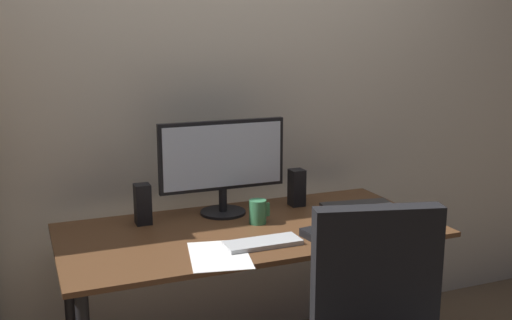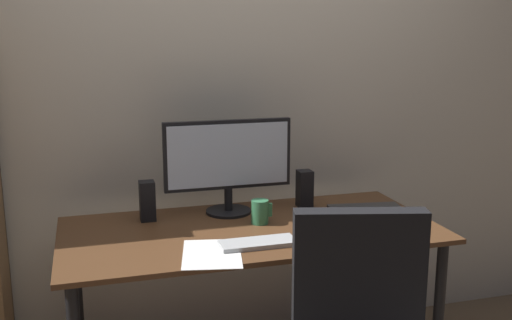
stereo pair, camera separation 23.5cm
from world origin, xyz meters
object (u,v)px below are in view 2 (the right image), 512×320
object	(u,v)px
coffee_mug	(260,212)
desk	(251,247)
speaker_right	(305,189)
monitor	(228,160)
laptop	(369,213)
mouse	(310,236)
keyboard	(258,243)
speaker_left	(147,201)

from	to	relation	value
coffee_mug	desk	bearing A→B (deg)	-140.37
speaker_right	monitor	bearing A→B (deg)	178.72
laptop	speaker_right	size ratio (longest dim) A/B	1.88
desk	coffee_mug	xyz separation A→B (m)	(0.05, 0.04, 0.13)
mouse	coffee_mug	distance (m)	0.28
keyboard	laptop	xyz separation A→B (m)	(0.57, 0.23, 0.00)
monitor	laptop	bearing A→B (deg)	-19.49
monitor	keyboard	size ratio (longest dim) A/B	1.94
keyboard	coffee_mug	xyz separation A→B (m)	(0.08, 0.25, 0.04)
monitor	speaker_right	size ratio (longest dim) A/B	3.31
desk	speaker_left	distance (m)	0.48
monitor	speaker_right	distance (m)	0.39
desk	coffee_mug	distance (m)	0.15
keyboard	mouse	size ratio (longest dim) A/B	3.02
mouse	keyboard	bearing A→B (deg)	171.66
desk	laptop	distance (m)	0.55
desk	keyboard	world-z (taller)	keyboard
monitor	mouse	xyz separation A→B (m)	(0.22, -0.43, -0.22)
keyboard	speaker_left	xyz separation A→B (m)	(-0.36, 0.42, 0.08)
desk	keyboard	size ratio (longest dim) A/B	5.28
coffee_mug	speaker_right	size ratio (longest dim) A/B	0.59
desk	coffee_mug	size ratio (longest dim) A/B	15.20
mouse	speaker_right	distance (m)	0.45
monitor	laptop	size ratio (longest dim) A/B	1.76
keyboard	speaker_right	xyz separation A→B (m)	(0.35, 0.42, 0.08)
coffee_mug	laptop	xyz separation A→B (m)	(0.49, -0.02, -0.04)
keyboard	speaker_right	world-z (taller)	speaker_right
monitor	coffee_mug	size ratio (longest dim) A/B	5.59
speaker_left	desk	bearing A→B (deg)	-28.91
monitor	desk	bearing A→B (deg)	-80.22
desk	speaker_left	size ratio (longest dim) A/B	9.00
desk	speaker_left	xyz separation A→B (m)	(-0.39, 0.22, 0.17)
keyboard	laptop	world-z (taller)	laptop
speaker_right	keyboard	bearing A→B (deg)	-129.24
mouse	laptop	xyz separation A→B (m)	(0.37, 0.23, -0.01)
keyboard	speaker_right	bearing A→B (deg)	50.62
mouse	speaker_left	world-z (taller)	speaker_left
desk	speaker_right	distance (m)	0.42
keyboard	mouse	bearing A→B (deg)	-0.20
laptop	speaker_right	world-z (taller)	speaker_right
keyboard	mouse	distance (m)	0.21
keyboard	desk	bearing A→B (deg)	81.47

